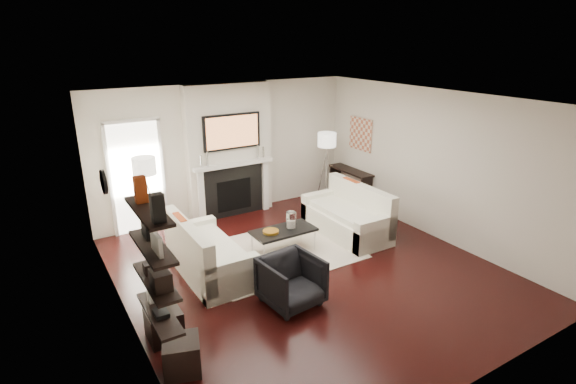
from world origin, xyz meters
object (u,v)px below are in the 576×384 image
loveseat_left_base (210,261)px  lamp_left_shade (144,166)px  armchair (291,279)px  coffee_table (284,231)px  ottoman_near (164,325)px  loveseat_right_base (346,223)px  lamp_right_shade (327,140)px

loveseat_left_base → lamp_left_shade: lamp_left_shade is taller
armchair → lamp_left_shade: lamp_left_shade is taller
coffee_table → ottoman_near: size_ratio=2.75×
loveseat_right_base → coffee_table: size_ratio=1.64×
lamp_left_shade → lamp_right_shade: 3.90m
loveseat_left_base → armchair: armchair is taller
lamp_right_shade → lamp_left_shade: bearing=-179.5°
armchair → lamp_right_shade: size_ratio=1.92×
lamp_left_shade → lamp_right_shade: size_ratio=1.00×
loveseat_right_base → ottoman_near: (-3.87, -1.31, -0.01)m
loveseat_right_base → coffee_table: (-1.40, -0.04, 0.19)m
loveseat_left_base → coffee_table: bearing=1.6°
loveseat_right_base → lamp_left_shade: size_ratio=4.50×
loveseat_left_base → lamp_right_shade: bearing=25.6°
lamp_right_shade → ottoman_near: size_ratio=1.00×
loveseat_right_base → armchair: armchair is taller
coffee_table → lamp_left_shade: lamp_left_shade is taller
loveseat_left_base → coffee_table: size_ratio=1.64×
loveseat_left_base → loveseat_right_base: bearing=1.7°
loveseat_right_base → loveseat_left_base: bearing=-178.3°
armchair → ottoman_near: (-1.75, 0.16, -0.18)m
lamp_left_shade → lamp_right_shade: bearing=0.5°
armchair → lamp_left_shade: (-1.13, 2.99, 1.07)m
lamp_left_shade → coffee_table: bearing=-40.2°
loveseat_left_base → lamp_right_shade: 3.99m
loveseat_left_base → lamp_right_shade: (3.42, 1.64, 1.24)m
armchair → ottoman_near: 1.76m
loveseat_left_base → ottoman_near: bearing=-131.9°
coffee_table → lamp_right_shade: (2.05, 1.60, 1.05)m
loveseat_left_base → ottoman_near: loveseat_left_base is taller
loveseat_right_base → lamp_right_shade: size_ratio=4.50×
loveseat_right_base → armchair: size_ratio=2.34×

